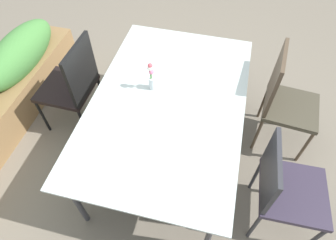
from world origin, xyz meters
TOP-DOWN VIEW (x-y plane):
  - ground_plane at (0.00, 0.00)m, footprint 12.00×12.00m
  - dining_table at (-0.05, -0.06)m, footprint 1.84×1.19m
  - chair_near_right at (0.37, -1.00)m, footprint 0.50×0.50m
  - chair_far_side at (0.11, 0.87)m, footprint 0.48×0.48m
  - chair_near_left at (-0.47, -1.01)m, footprint 0.48×0.48m
  - flower_vase at (0.05, 0.09)m, footprint 0.06×0.06m

SIDE VIEW (x-z plane):
  - ground_plane at x=0.00m, z-range 0.00..0.00m
  - chair_near_left at x=-0.47m, z-range 0.07..0.96m
  - chair_far_side at x=0.11m, z-range 0.05..1.03m
  - chair_near_right at x=0.37m, z-range 0.05..1.05m
  - dining_table at x=-0.05m, z-range 0.32..1.03m
  - flower_vase at x=0.05m, z-range 0.70..0.96m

